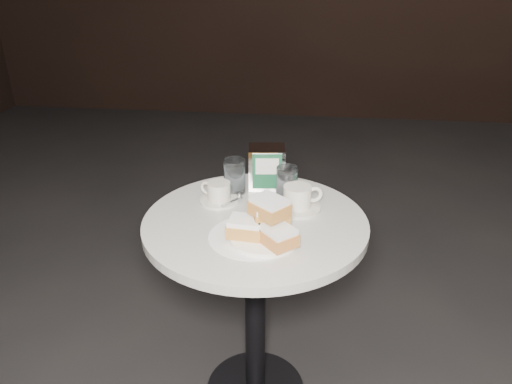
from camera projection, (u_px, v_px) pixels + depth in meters
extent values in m
cylinder|color=black|center=(255.00, 316.00, 1.72)|extent=(0.07, 0.07, 0.70)
cylinder|color=silver|center=(255.00, 224.00, 1.56)|extent=(0.70, 0.70, 0.03)
cylinder|color=white|center=(252.00, 236.00, 1.46)|extent=(0.34, 0.34, 0.00)
cylinder|color=white|center=(264.00, 237.00, 1.44)|extent=(0.27, 0.27, 0.01)
cube|color=#CB8D3E|center=(246.00, 229.00, 1.43)|extent=(0.11, 0.09, 0.04)
cube|color=white|center=(246.00, 221.00, 1.42)|extent=(0.10, 0.08, 0.01)
cube|color=#CD803F|center=(278.00, 237.00, 1.39)|extent=(0.13, 0.13, 0.04)
cube|color=white|center=(278.00, 229.00, 1.38)|extent=(0.12, 0.12, 0.01)
cube|color=#C3873C|center=(270.00, 216.00, 1.43)|extent=(0.12, 0.11, 0.04)
cube|color=white|center=(271.00, 208.00, 1.42)|extent=(0.11, 0.10, 0.01)
cube|color=#C6843D|center=(269.00, 209.00, 1.40)|extent=(0.13, 0.13, 0.04)
cube|color=white|center=(269.00, 201.00, 1.39)|extent=(0.12, 0.12, 0.01)
cylinder|color=silver|center=(219.00, 200.00, 1.66)|extent=(0.17, 0.17, 0.01)
cylinder|color=silver|center=(219.00, 191.00, 1.64)|extent=(0.10, 0.10, 0.06)
cylinder|color=#997553|center=(219.00, 184.00, 1.63)|extent=(0.09, 0.09, 0.00)
torus|color=silver|center=(207.00, 188.00, 1.66)|extent=(0.05, 0.03, 0.05)
cube|color=silver|center=(232.00, 202.00, 1.63)|extent=(0.06, 0.08, 0.00)
sphere|color=silver|center=(239.00, 195.00, 1.67)|extent=(0.02, 0.02, 0.02)
cylinder|color=beige|center=(297.00, 207.00, 1.61)|extent=(0.20, 0.20, 0.01)
cylinder|color=white|center=(297.00, 196.00, 1.59)|extent=(0.11, 0.11, 0.07)
cylinder|color=#866049|center=(298.00, 188.00, 1.58)|extent=(0.10, 0.10, 0.00)
torus|color=white|center=(314.00, 195.00, 1.60)|extent=(0.06, 0.03, 0.06)
cube|color=silver|center=(279.00, 207.00, 1.60)|extent=(0.07, 0.10, 0.00)
sphere|color=silver|center=(275.00, 199.00, 1.64)|extent=(0.02, 0.02, 0.02)
cylinder|color=silver|center=(234.00, 176.00, 1.70)|extent=(0.09, 0.09, 0.12)
cylinder|color=white|center=(234.00, 177.00, 1.70)|extent=(0.08, 0.08, 0.10)
cylinder|color=silver|center=(287.00, 184.00, 1.65)|extent=(0.09, 0.09, 0.11)
cylinder|color=white|center=(287.00, 185.00, 1.65)|extent=(0.08, 0.08, 0.10)
cube|color=white|center=(267.00, 167.00, 1.74)|extent=(0.14, 0.11, 0.15)
cube|color=#195736|center=(267.00, 172.00, 1.69)|extent=(0.10, 0.02, 0.13)
cube|color=white|center=(267.00, 166.00, 1.67)|extent=(0.08, 0.01, 0.06)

